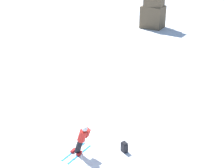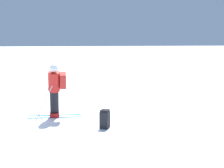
{
  "view_description": "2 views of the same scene",
  "coord_description": "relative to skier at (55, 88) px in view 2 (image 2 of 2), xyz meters",
  "views": [
    {
      "loc": [
        7.02,
        -9.33,
        8.93
      ],
      "look_at": [
        -0.77,
        4.89,
        1.29
      ],
      "focal_mm": 50.0,
      "sensor_mm": 36.0,
      "label": 1
    },
    {
      "loc": [
        11.44,
        -1.01,
        2.31
      ],
      "look_at": [
        -0.09,
        1.85,
        0.94
      ],
      "focal_mm": 60.0,
      "sensor_mm": 36.0,
      "label": 2
    }
  ],
  "objects": [
    {
      "name": "ground_plane",
      "position": [
        -0.39,
        0.0,
        -0.93
      ],
      "size": [
        300.0,
        300.0,
        0.0
      ],
      "primitive_type": "plane",
      "color": "white"
    },
    {
      "name": "skier",
      "position": [
        0.0,
        0.0,
        0.0
      ],
      "size": [
        1.41,
        1.67,
        1.7
      ],
      "rotation": [
        0.0,
        0.0,
        -0.09
      ],
      "color": "#1E7AC6",
      "rests_on": "ground"
    },
    {
      "name": "spare_backpack",
      "position": [
        1.53,
        1.16,
        -0.68
      ],
      "size": [
        0.37,
        0.34,
        0.5
      ],
      "rotation": [
        0.0,
        0.0,
        2.65
      ],
      "color": "black",
      "rests_on": "ground"
    }
  ]
}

